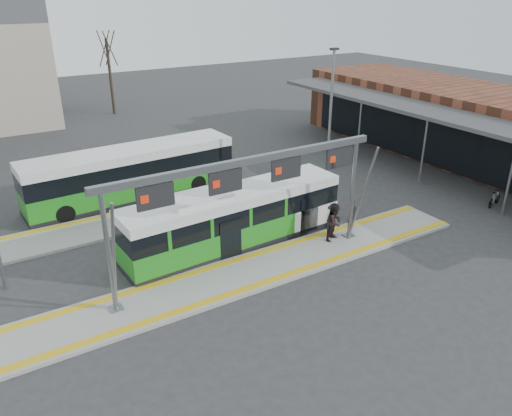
{
  "coord_description": "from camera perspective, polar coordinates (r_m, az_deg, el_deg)",
  "views": [
    {
      "loc": [
        -10.33,
        -16.49,
        11.73
      ],
      "look_at": [
        1.61,
        3.0,
        1.58
      ],
      "focal_mm": 35.0,
      "sensor_mm": 36.0,
      "label": 1
    }
  ],
  "objects": [
    {
      "name": "bicycle_d",
      "position": [
        32.16,
        25.63,
        1.0
      ],
      "size": [
        1.66,
        0.82,
        0.96
      ],
      "primitive_type": "imported",
      "rotation": [
        0.0,
        0.0,
        1.81
      ],
      "color": "gray",
      "rests_on": "ground"
    },
    {
      "name": "tactile_second",
      "position": [
        28.83,
        -16.11,
        -0.72
      ],
      "size": [
        20.0,
        0.35,
        0.02
      ],
      "color": "gold",
      "rests_on": "platform_second"
    },
    {
      "name": "station_building",
      "position": [
        39.22,
        25.49,
        8.07
      ],
      "size": [
        11.5,
        32.0,
        5.0
      ],
      "color": "brown",
      "rests_on": "ground"
    },
    {
      "name": "gantry",
      "position": [
        20.86,
        -0.65,
        3.07
      ],
      "size": [
        13.0,
        1.68,
        5.2
      ],
      "color": "slate",
      "rests_on": "platform_main"
    },
    {
      "name": "passenger_b",
      "position": [
        24.95,
        8.99,
        -1.57
      ],
      "size": [
        1.13,
        1.0,
        1.93
      ],
      "primitive_type": "imported",
      "rotation": [
        0.0,
        0.0,
        0.35
      ],
      "color": "black",
      "rests_on": "platform_main"
    },
    {
      "name": "platform_main",
      "position": [
        22.68,
        0.49,
        -6.99
      ],
      "size": [
        22.0,
        3.0,
        0.15
      ],
      "primitive_type": "cube",
      "color": "gray",
      "rests_on": "ground"
    },
    {
      "name": "passenger_c",
      "position": [
        25.21,
        8.83,
        -1.4
      ],
      "size": [
        1.33,
        1.0,
        1.82
      ],
      "primitive_type": "imported",
      "rotation": [
        0.0,
        0.0,
        0.31
      ],
      "color": "black",
      "rests_on": "platform_main"
    },
    {
      "name": "lamp_east",
      "position": [
        29.9,
        8.45,
        9.84
      ],
      "size": [
        0.5,
        0.25,
        8.66
      ],
      "color": "slate",
      "rests_on": "ground"
    },
    {
      "name": "tactile_main",
      "position": [
        22.64,
        0.49,
        -6.8
      ],
      "size": [
        22.0,
        2.65,
        0.02
      ],
      "color": "gold",
      "rests_on": "platform_main"
    },
    {
      "name": "hero_bus",
      "position": [
        24.27,
        -2.56,
        -1.22
      ],
      "size": [
        11.41,
        2.94,
        3.11
      ],
      "rotation": [
        0.0,
        0.0,
        0.05
      ],
      "color": "black",
      "rests_on": "ground"
    },
    {
      "name": "tree_mid",
      "position": [
        52.28,
        -16.65,
        17.0
      ],
      "size": [
        1.4,
        1.4,
        8.26
      ],
      "color": "#382B21",
      "rests_on": "ground"
    },
    {
      "name": "ground",
      "position": [
        22.72,
        0.49,
        -7.15
      ],
      "size": [
        120.0,
        120.0,
        0.0
      ],
      "primitive_type": "plane",
      "color": "#2D2D30",
      "rests_on": "ground"
    },
    {
      "name": "bg_bus_green",
      "position": [
        30.62,
        -14.02,
        3.76
      ],
      "size": [
        12.56,
        3.28,
        3.11
      ],
      "rotation": [
        0.0,
        0.0,
        0.05
      ],
      "color": "black",
      "rests_on": "ground"
    },
    {
      "name": "passenger_a",
      "position": [
        26.51,
        10.92,
        -0.56
      ],
      "size": [
        0.64,
        0.49,
        1.57
      ],
      "primitive_type": "imported",
      "rotation": [
        0.0,
        0.0,
        0.22
      ],
      "color": "black",
      "rests_on": "platform_main"
    },
    {
      "name": "platform_second",
      "position": [
        27.85,
        -15.42,
        -1.73
      ],
      "size": [
        20.0,
        3.0,
        0.15
      ],
      "primitive_type": "cube",
      "color": "gray",
      "rests_on": "ground"
    }
  ]
}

